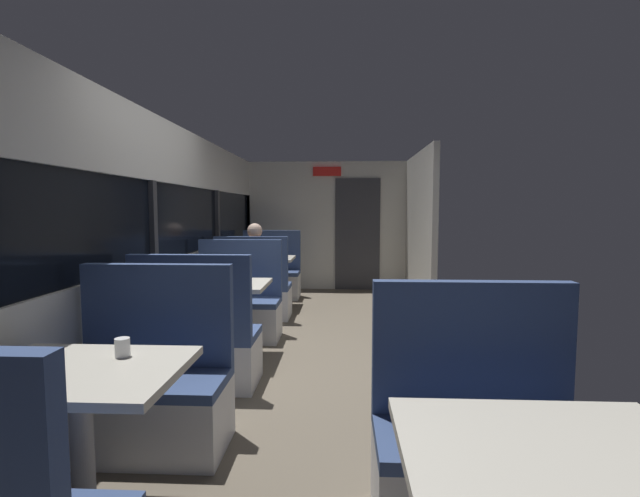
{
  "coord_description": "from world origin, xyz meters",
  "views": [
    {
      "loc": [
        0.27,
        -3.99,
        1.44
      ],
      "look_at": [
        -0.09,
        3.42,
        0.8
      ],
      "focal_mm": 25.4,
      "sensor_mm": 36.0,
      "label": 1
    }
  ],
  "objects_px": {
    "bench_mid_window_facing_end": "(198,347)",
    "bench_mid_window_facing_entry": "(238,309)",
    "bench_near_window_facing_entry": "(149,394)",
    "bench_front_aisle_facing_entry": "(479,455)",
    "seated_passenger": "(255,277)",
    "dining_table_far_window": "(263,264)",
    "bench_far_window_facing_entry": "(271,278)",
    "dining_table_front_aisle": "(554,483)",
    "dining_table_mid_window": "(220,293)",
    "coffee_cup_primary": "(122,347)",
    "dining_table_near_window": "(80,390)",
    "bench_far_window_facing_end": "(254,294)"
  },
  "relations": [
    {
      "from": "bench_mid_window_facing_end",
      "to": "bench_far_window_facing_entry",
      "type": "relative_size",
      "value": 1.0
    },
    {
      "from": "bench_mid_window_facing_entry",
      "to": "bench_near_window_facing_entry",
      "type": "bearing_deg",
      "value": -90.0
    },
    {
      "from": "bench_mid_window_facing_end",
      "to": "bench_far_window_facing_entry",
      "type": "xyz_separation_m",
      "value": [
        0.0,
        3.74,
        0.0
      ]
    },
    {
      "from": "bench_front_aisle_facing_entry",
      "to": "seated_passenger",
      "type": "distance_m",
      "value": 4.35
    },
    {
      "from": "coffee_cup_primary",
      "to": "bench_front_aisle_facing_entry",
      "type": "bearing_deg",
      "value": -2.14
    },
    {
      "from": "dining_table_mid_window",
      "to": "coffee_cup_primary",
      "type": "height_order",
      "value": "coffee_cup_primary"
    },
    {
      "from": "bench_mid_window_facing_entry",
      "to": "dining_table_far_window",
      "type": "height_order",
      "value": "bench_mid_window_facing_entry"
    },
    {
      "from": "dining_table_near_window",
      "to": "dining_table_mid_window",
      "type": "relative_size",
      "value": 1.0
    },
    {
      "from": "dining_table_mid_window",
      "to": "coffee_cup_primary",
      "type": "bearing_deg",
      "value": -86.85
    },
    {
      "from": "bench_mid_window_facing_entry",
      "to": "dining_table_far_window",
      "type": "bearing_deg",
      "value": 90.0
    },
    {
      "from": "dining_table_front_aisle",
      "to": "bench_front_aisle_facing_entry",
      "type": "bearing_deg",
      "value": 90.0
    },
    {
      "from": "dining_table_near_window",
      "to": "bench_far_window_facing_entry",
      "type": "distance_m",
      "value": 5.39
    },
    {
      "from": "seated_passenger",
      "to": "bench_mid_window_facing_entry",
      "type": "bearing_deg",
      "value": -90.0
    },
    {
      "from": "bench_mid_window_facing_end",
      "to": "bench_mid_window_facing_entry",
      "type": "height_order",
      "value": "same"
    },
    {
      "from": "bench_mid_window_facing_entry",
      "to": "bench_far_window_facing_end",
      "type": "relative_size",
      "value": 1.0
    },
    {
      "from": "dining_table_near_window",
      "to": "bench_far_window_facing_entry",
      "type": "bearing_deg",
      "value": 90.0
    },
    {
      "from": "dining_table_near_window",
      "to": "bench_front_aisle_facing_entry",
      "type": "relative_size",
      "value": 0.82
    },
    {
      "from": "bench_near_window_facing_entry",
      "to": "dining_table_near_window",
      "type": "bearing_deg",
      "value": -90.0
    },
    {
      "from": "bench_near_window_facing_entry",
      "to": "bench_front_aisle_facing_entry",
      "type": "xyz_separation_m",
      "value": [
        1.79,
        -0.6,
        0.0
      ]
    },
    {
      "from": "bench_near_window_facing_entry",
      "to": "bench_mid_window_facing_entry",
      "type": "relative_size",
      "value": 1.0
    },
    {
      "from": "dining_table_far_window",
      "to": "dining_table_front_aisle",
      "type": "bearing_deg",
      "value": -71.29
    },
    {
      "from": "coffee_cup_primary",
      "to": "bench_mid_window_facing_end",
      "type": "bearing_deg",
      "value": 94.64
    },
    {
      "from": "bench_far_window_facing_entry",
      "to": "bench_front_aisle_facing_entry",
      "type": "bearing_deg",
      "value": -71.29
    },
    {
      "from": "bench_mid_window_facing_entry",
      "to": "dining_table_near_window",
      "type": "bearing_deg",
      "value": -90.0
    },
    {
      "from": "dining_table_near_window",
      "to": "bench_mid_window_facing_end",
      "type": "bearing_deg",
      "value": 90.0
    },
    {
      "from": "dining_table_far_window",
      "to": "bench_far_window_facing_entry",
      "type": "height_order",
      "value": "bench_far_window_facing_entry"
    },
    {
      "from": "bench_near_window_facing_entry",
      "to": "bench_front_aisle_facing_entry",
      "type": "relative_size",
      "value": 1.0
    },
    {
      "from": "dining_table_mid_window",
      "to": "bench_front_aisle_facing_entry",
      "type": "relative_size",
      "value": 0.82
    },
    {
      "from": "coffee_cup_primary",
      "to": "dining_table_far_window",
      "type": "bearing_deg",
      "value": 91.52
    },
    {
      "from": "bench_far_window_facing_end",
      "to": "dining_table_front_aisle",
      "type": "relative_size",
      "value": 1.22
    },
    {
      "from": "bench_far_window_facing_entry",
      "to": "seated_passenger",
      "type": "height_order",
      "value": "seated_passenger"
    },
    {
      "from": "bench_far_window_facing_end",
      "to": "coffee_cup_primary",
      "type": "distance_m",
      "value": 3.85
    },
    {
      "from": "bench_near_window_facing_entry",
      "to": "dining_table_far_window",
      "type": "bearing_deg",
      "value": 90.0
    },
    {
      "from": "bench_far_window_facing_entry",
      "to": "dining_table_front_aisle",
      "type": "relative_size",
      "value": 1.22
    },
    {
      "from": "bench_far_window_facing_end",
      "to": "bench_far_window_facing_entry",
      "type": "distance_m",
      "value": 1.4
    },
    {
      "from": "dining_table_mid_window",
      "to": "bench_mid_window_facing_entry",
      "type": "bearing_deg",
      "value": 90.0
    },
    {
      "from": "coffee_cup_primary",
      "to": "bench_far_window_facing_entry",
      "type": "bearing_deg",
      "value": 91.32
    },
    {
      "from": "dining_table_far_window",
      "to": "seated_passenger",
      "type": "height_order",
      "value": "seated_passenger"
    },
    {
      "from": "bench_mid_window_facing_end",
      "to": "seated_passenger",
      "type": "relative_size",
      "value": 0.87
    },
    {
      "from": "bench_mid_window_facing_end",
      "to": "dining_table_far_window",
      "type": "relative_size",
      "value": 1.22
    },
    {
      "from": "bench_mid_window_facing_entry",
      "to": "bench_front_aisle_facing_entry",
      "type": "bearing_deg",
      "value": -58.68
    },
    {
      "from": "bench_front_aisle_facing_entry",
      "to": "dining_table_front_aisle",
      "type": "bearing_deg",
      "value": -90.0
    },
    {
      "from": "dining_table_mid_window",
      "to": "bench_far_window_facing_end",
      "type": "height_order",
      "value": "bench_far_window_facing_end"
    },
    {
      "from": "dining_table_mid_window",
      "to": "bench_far_window_facing_entry",
      "type": "bearing_deg",
      "value": 90.0
    },
    {
      "from": "dining_table_mid_window",
      "to": "coffee_cup_primary",
      "type": "xyz_separation_m",
      "value": [
        0.12,
        -2.18,
        0.15
      ]
    },
    {
      "from": "dining_table_mid_window",
      "to": "dining_table_far_window",
      "type": "bearing_deg",
      "value": 90.0
    },
    {
      "from": "bench_mid_window_facing_end",
      "to": "coffee_cup_primary",
      "type": "xyz_separation_m",
      "value": [
        0.12,
        -1.48,
        0.46
      ]
    },
    {
      "from": "dining_table_front_aisle",
      "to": "bench_front_aisle_facing_entry",
      "type": "height_order",
      "value": "bench_front_aisle_facing_entry"
    },
    {
      "from": "bench_mid_window_facing_end",
      "to": "bench_mid_window_facing_entry",
      "type": "relative_size",
      "value": 1.0
    },
    {
      "from": "dining_table_near_window",
      "to": "coffee_cup_primary",
      "type": "relative_size",
      "value": 10.0
    }
  ]
}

